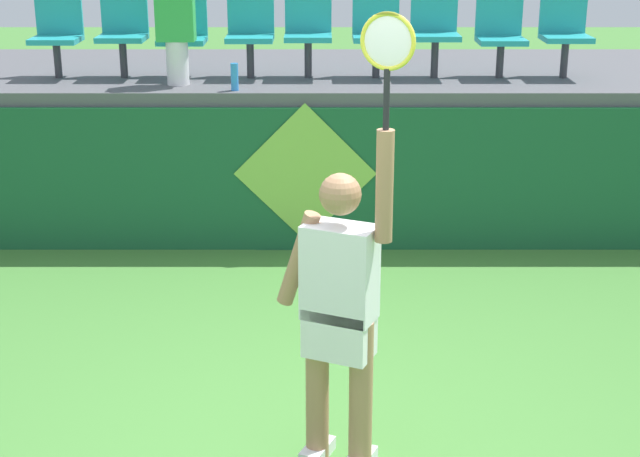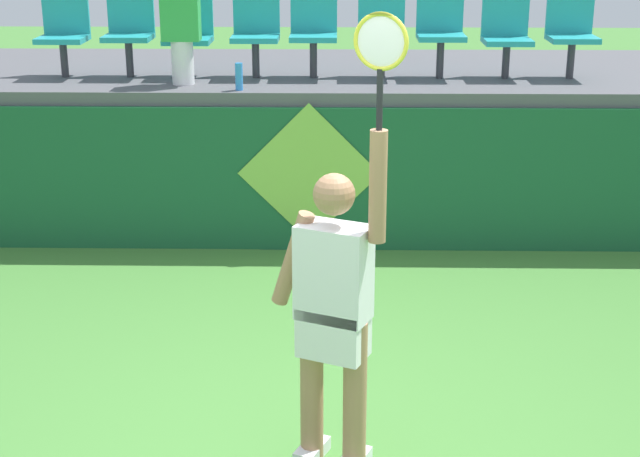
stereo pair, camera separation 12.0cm
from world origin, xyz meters
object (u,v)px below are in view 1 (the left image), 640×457
Objects in this scene: stadium_chair_1 at (122,27)px; tennis_player at (339,306)px; stadium_chair_4 at (307,28)px; stadium_chair_8 at (563,30)px; spectator_0 at (174,24)px; stadium_chair_3 at (249,29)px; stadium_chair_5 at (375,27)px; stadium_chair_2 at (181,31)px; stadium_chair_6 at (433,28)px; stadium_chair_7 at (499,32)px; water_bottle at (233,77)px; stadium_chair_0 at (56,29)px.

tennis_player is at bearing -66.07° from stadium_chair_1.
stadium_chair_8 is at bearing -0.10° from stadium_chair_4.
stadium_chair_4 is 1.26m from spectator_0.
stadium_chair_3 is 0.95× the size of stadium_chair_5.
stadium_chair_6 is at bearing -0.00° from stadium_chair_2.
stadium_chair_7 is at bearing 179.73° from stadium_chair_8.
stadium_chair_4 is 0.96× the size of stadium_chair_5.
stadium_chair_0 is (-1.72, 0.73, 0.32)m from water_bottle.
spectator_0 reaches higher than stadium_chair_2.
stadium_chair_5 is 1.87m from spectator_0.
stadium_chair_2 is 0.75× the size of spectator_0.
tennis_player reaches higher than stadium_chair_3.
tennis_player reaches higher than stadium_chair_5.
tennis_player is 3.26× the size of stadium_chair_7.
tennis_player is 2.40× the size of spectator_0.
stadium_chair_5 is at bearing 0.34° from stadium_chair_4.
stadium_chair_1 reaches higher than stadium_chair_6.
stadium_chair_1 reaches higher than stadium_chair_7.
stadium_chair_3 is at bearing 34.25° from spectator_0.
stadium_chair_1 is 1.10× the size of stadium_chair_2.
spectator_0 is at bearing -169.67° from stadium_chair_6.
stadium_chair_0 is 1.01× the size of stadium_chair_3.
stadium_chair_7 is (2.98, -0.00, -0.00)m from stadium_chair_2.
stadium_chair_0 is at bearing 179.92° from stadium_chair_8.
tennis_player is 3.07× the size of stadium_chair_4.
spectator_0 is at bearing -166.52° from stadium_chair_5.
water_bottle is 0.31× the size of stadium_chair_2.
tennis_player is at bearing -70.63° from spectator_0.
tennis_player is at bearing -102.39° from stadium_chair_6.
stadium_chair_6 is (1.19, -0.00, 0.01)m from stadium_chair_4.
stadium_chair_4 is 1.06× the size of stadium_chair_7.
spectator_0 reaches higher than stadium_chair_6.
stadium_chair_1 is 1.74m from stadium_chair_4.
stadium_chair_3 is 1.73m from stadium_chair_6.
stadium_chair_3 is 2.35m from stadium_chair_7.
stadium_chair_8 is (2.96, -0.00, -0.01)m from stadium_chair_3.
tennis_player is 3.83m from water_bottle.
stadium_chair_4 is (1.18, 0.00, 0.03)m from stadium_chair_2.
stadium_chair_7 is 0.60m from stadium_chair_8.
stadium_chair_3 is (1.19, -0.00, -0.02)m from stadium_chair_1.
stadium_chair_1 is 0.56m from stadium_chair_2.
stadium_chair_7 is (4.17, -0.00, -0.02)m from stadium_chair_0.
stadium_chair_5 is 1.10× the size of stadium_chair_7.
stadium_chair_0 is at bearing -179.83° from stadium_chair_1.
stadium_chair_2 is at bearing -179.97° from stadium_chair_3.
spectator_0 is at bearing -159.87° from stadium_chair_4.
stadium_chair_7 is at bearing 16.44° from water_bottle.
stadium_chair_7 is (1.81, -0.00, -0.03)m from stadium_chair_4.
stadium_chair_7 is at bearing -0.02° from stadium_chair_2.
stadium_chair_7 is at bearing 70.22° from tennis_player.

